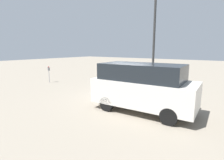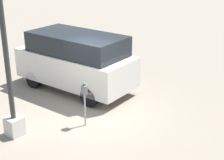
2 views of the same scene
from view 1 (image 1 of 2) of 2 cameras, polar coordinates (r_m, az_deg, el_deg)
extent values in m
plane|color=gray|center=(10.08, 3.81, -5.98)|extent=(80.00, 80.00, 0.00)
cylinder|color=#9E9EA3|center=(10.69, 3.57, -2.14)|extent=(0.05, 0.05, 1.05)
cube|color=slate|center=(10.57, 3.61, 1.33)|extent=(0.22, 0.15, 0.26)
sphere|color=#14662D|center=(10.55, 3.62, 2.15)|extent=(0.11, 0.11, 0.11)
cylinder|color=#9E9EA3|center=(15.55, -19.84, 1.09)|extent=(0.05, 0.05, 1.02)
cube|color=slate|center=(15.47, -19.98, 3.42)|extent=(0.22, 0.15, 0.26)
sphere|color=maroon|center=(15.46, -20.01, 3.98)|extent=(0.11, 0.11, 0.11)
cube|color=beige|center=(11.68, 12.91, -2.57)|extent=(0.44, 0.44, 0.55)
cylinder|color=#2D2D2D|center=(11.43, 13.59, 13.86)|extent=(0.14, 0.14, 6.08)
cube|color=beige|center=(7.96, 10.17, -3.91)|extent=(4.58, 2.17, 1.10)
cube|color=black|center=(7.83, 9.62, 2.65)|extent=(3.68, 1.97, 0.72)
cube|color=orange|center=(8.14, 26.39, -7.43)|extent=(0.09, 0.12, 0.20)
cylinder|color=black|center=(8.51, 21.09, -7.37)|extent=(0.68, 0.27, 0.67)
cylinder|color=black|center=(6.92, 18.06, -11.20)|extent=(0.68, 0.27, 0.67)
cylinder|color=black|center=(9.42, 4.26, -5.02)|extent=(0.68, 0.27, 0.67)
cylinder|color=black|center=(8.02, -1.68, -7.72)|extent=(0.68, 0.27, 0.67)
camera|label=2|loc=(19.68, -2.24, 16.80)|focal=55.00mm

